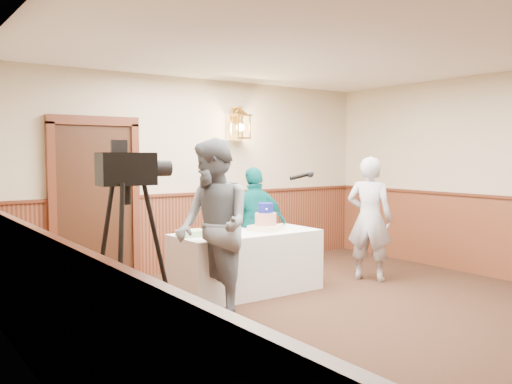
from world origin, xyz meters
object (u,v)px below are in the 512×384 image
display_table (247,262)px  sheet_cake_yellow (221,233)px  assistant_p (255,225)px  tiered_cake (266,220)px  interviewer (213,227)px  baker (369,219)px  sheet_cake_green (192,233)px  tv_camera_rig (128,275)px

display_table → sheet_cake_yellow: bearing=-165.9°
assistant_p → display_table: bearing=52.1°
tiered_cake → interviewer: (-1.09, -0.56, 0.05)m
display_table → assistant_p: (0.38, 0.35, 0.39)m
display_table → interviewer: (-0.83, -0.59, 0.56)m
interviewer → baker: size_ratio=1.12×
tiered_cake → baker: (1.46, -0.37, -0.05)m
sheet_cake_green → tv_camera_rig: bearing=-131.9°
baker → assistant_p: (-1.34, 0.76, -0.07)m
interviewer → tv_camera_rig: 1.59m
assistant_p → baker: bearing=159.5°
display_table → baker: (1.72, -0.41, 0.46)m
display_table → interviewer: size_ratio=0.96×
baker → assistant_p: size_ratio=1.09×
display_table → sheet_cake_green: sheet_cake_green is taller
tv_camera_rig → tiered_cake: bearing=34.7°
baker → tv_camera_rig: 3.99m
tiered_cake → tv_camera_rig: 2.80m
interviewer → sheet_cake_yellow: bearing=147.2°
tiered_cake → tv_camera_rig: bearing=-148.6°
display_table → sheet_cake_green: 0.83m
sheet_cake_green → display_table: bearing=-5.6°
assistant_p → tv_camera_rig: 3.11m
tv_camera_rig → display_table: bearing=38.4°
sheet_cake_yellow → sheet_cake_green: 0.34m
sheet_cake_yellow → assistant_p: (0.82, 0.46, -0.02)m
baker → interviewer: bearing=65.4°
tiered_cake → sheet_cake_green: 0.99m
interviewer → tv_camera_rig: interviewer is taller
baker → tv_camera_rig: size_ratio=0.97×
sheet_cake_yellow → interviewer: size_ratio=0.20×
sheet_cake_yellow → assistant_p: 0.94m
sheet_cake_yellow → interviewer: interviewer is taller
display_table → tiered_cake: (0.26, -0.04, 0.51)m
sheet_cake_green → baker: baker is taller
sheet_cake_green → assistant_p: 1.14m
tiered_cake → sheet_cake_green: bearing=173.7°
baker → tv_camera_rig: (-3.84, -1.08, -0.07)m
tiered_cake → display_table: bearing=172.0°
sheet_cake_yellow → baker: (2.16, -0.30, 0.04)m
sheet_cake_green → baker: (2.44, -0.48, 0.05)m
assistant_p → interviewer: bearing=47.3°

